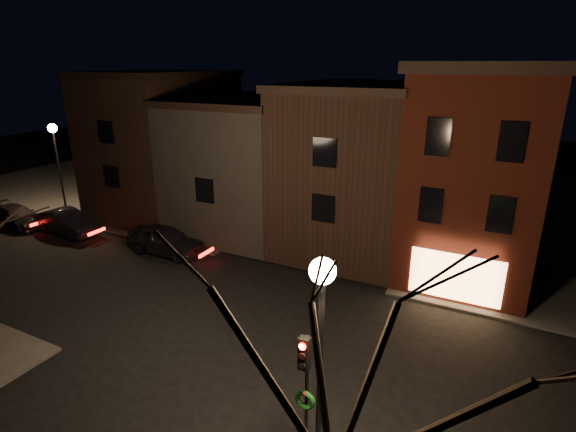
{
  "coord_description": "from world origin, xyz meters",
  "views": [
    {
      "loc": [
        9.51,
        -14.18,
        10.58
      ],
      "look_at": [
        -0.22,
        4.98,
        3.2
      ],
      "focal_mm": 28.0,
      "sensor_mm": 36.0,
      "label": 1
    }
  ],
  "objects_px": {
    "traffic_signal": "(305,382)",
    "parked_car_c": "(16,216)",
    "parked_car_a": "(166,240)",
    "street_lamp_far": "(55,144)",
    "parked_car_b": "(66,222)",
    "street_lamp_near": "(321,316)",
    "bare_tree_right": "(337,358)"
  },
  "relations": [
    {
      "from": "parked_car_c",
      "to": "parked_car_b",
      "type": "bearing_deg",
      "value": -79.53
    },
    {
      "from": "parked_car_c",
      "to": "parked_car_a",
      "type": "bearing_deg",
      "value": -81.98
    },
    {
      "from": "street_lamp_near",
      "to": "parked_car_b",
      "type": "relative_size",
      "value": 1.37
    },
    {
      "from": "street_lamp_near",
      "to": "parked_car_a",
      "type": "bearing_deg",
      "value": 143.99
    },
    {
      "from": "street_lamp_near",
      "to": "parked_car_c",
      "type": "xyz_separation_m",
      "value": [
        -26.2,
        9.13,
        -4.49
      ]
    },
    {
      "from": "parked_car_a",
      "to": "parked_car_b",
      "type": "relative_size",
      "value": 1.01
    },
    {
      "from": "bare_tree_right",
      "to": "parked_car_c",
      "type": "relative_size",
      "value": 1.79
    },
    {
      "from": "street_lamp_far",
      "to": "parked_car_b",
      "type": "bearing_deg",
      "value": -37.02
    },
    {
      "from": "street_lamp_near",
      "to": "bare_tree_right",
      "type": "height_order",
      "value": "bare_tree_right"
    },
    {
      "from": "street_lamp_near",
      "to": "parked_car_a",
      "type": "xyz_separation_m",
      "value": [
        -13.91,
        10.11,
        -4.36
      ]
    },
    {
      "from": "street_lamp_far",
      "to": "parked_car_c",
      "type": "distance_m",
      "value": 5.53
    },
    {
      "from": "traffic_signal",
      "to": "parked_car_c",
      "type": "distance_m",
      "value": 27.1
    },
    {
      "from": "street_lamp_far",
      "to": "parked_car_a",
      "type": "distance_m",
      "value": 12.28
    },
    {
      "from": "street_lamp_far",
      "to": "bare_tree_right",
      "type": "xyz_separation_m",
      "value": [
        26.5,
        -14.7,
        0.97
      ]
    },
    {
      "from": "parked_car_b",
      "to": "street_lamp_far",
      "type": "bearing_deg",
      "value": 56.7
    },
    {
      "from": "parked_car_b",
      "to": "parked_car_c",
      "type": "xyz_separation_m",
      "value": [
        -4.37,
        -0.54,
        -0.09
      ]
    },
    {
      "from": "street_lamp_near",
      "to": "parked_car_a",
      "type": "height_order",
      "value": "street_lamp_near"
    },
    {
      "from": "street_lamp_far",
      "to": "parked_car_b",
      "type": "distance_m",
      "value": 6.09
    },
    {
      "from": "street_lamp_far",
      "to": "bare_tree_right",
      "type": "bearing_deg",
      "value": -29.02
    },
    {
      "from": "street_lamp_far",
      "to": "parked_car_b",
      "type": "height_order",
      "value": "street_lamp_far"
    },
    {
      "from": "traffic_signal",
      "to": "bare_tree_right",
      "type": "relative_size",
      "value": 0.48
    },
    {
      "from": "street_lamp_far",
      "to": "traffic_signal",
      "type": "distance_m",
      "value": 27.35
    },
    {
      "from": "street_lamp_far",
      "to": "parked_car_a",
      "type": "relative_size",
      "value": 1.35
    },
    {
      "from": "street_lamp_near",
      "to": "parked_car_c",
      "type": "distance_m",
      "value": 28.11
    },
    {
      "from": "traffic_signal",
      "to": "parked_car_a",
      "type": "xyz_separation_m",
      "value": [
        -13.31,
        9.62,
        -1.99
      ]
    },
    {
      "from": "traffic_signal",
      "to": "parked_car_a",
      "type": "distance_m",
      "value": 16.54
    },
    {
      "from": "traffic_signal",
      "to": "parked_car_a",
      "type": "bearing_deg",
      "value": 144.15
    },
    {
      "from": "bare_tree_right",
      "to": "street_lamp_far",
      "type": "bearing_deg",
      "value": 150.98
    },
    {
      "from": "bare_tree_right",
      "to": "street_lamp_near",
      "type": "bearing_deg",
      "value": 117.47
    },
    {
      "from": "traffic_signal",
      "to": "parked_car_c",
      "type": "height_order",
      "value": "traffic_signal"
    },
    {
      "from": "street_lamp_near",
      "to": "parked_car_c",
      "type": "height_order",
      "value": "street_lamp_near"
    },
    {
      "from": "street_lamp_far",
      "to": "parked_car_c",
      "type": "relative_size",
      "value": 1.36
    }
  ]
}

